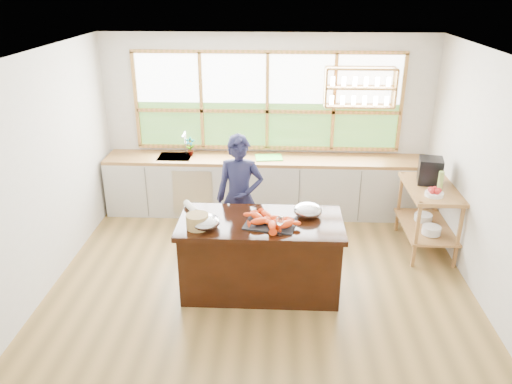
# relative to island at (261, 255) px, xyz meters

# --- Properties ---
(ground_plane) EXTENTS (5.00, 5.00, 0.00)m
(ground_plane) POSITION_rel_island_xyz_m (0.00, 0.20, -0.45)
(ground_plane) COLOR olive
(room_shell) EXTENTS (5.02, 4.52, 2.71)m
(room_shell) POSITION_rel_island_xyz_m (0.02, 0.71, 1.30)
(room_shell) COLOR silver
(room_shell) RESTS_ON ground_plane
(back_counter) EXTENTS (4.90, 0.63, 0.90)m
(back_counter) POSITION_rel_island_xyz_m (-0.02, 2.14, 0.00)
(back_counter) COLOR #B7B4AC
(back_counter) RESTS_ON ground_plane
(right_shelf_unit) EXTENTS (0.62, 1.10, 0.90)m
(right_shelf_unit) POSITION_rel_island_xyz_m (2.19, 1.09, 0.15)
(right_shelf_unit) COLOR #996536
(right_shelf_unit) RESTS_ON ground_plane
(island) EXTENTS (1.85, 0.90, 0.90)m
(island) POSITION_rel_island_xyz_m (0.00, 0.00, 0.00)
(island) COLOR black
(island) RESTS_ON ground_plane
(cook) EXTENTS (0.62, 0.41, 1.66)m
(cook) POSITION_rel_island_xyz_m (-0.30, 0.78, 0.37)
(cook) COLOR #181938
(cook) RESTS_ON ground_plane
(potted_plant) EXTENTS (0.16, 0.11, 0.29)m
(potted_plant) POSITION_rel_island_xyz_m (-1.17, 2.20, 0.59)
(potted_plant) COLOR slate
(potted_plant) RESTS_ON back_counter
(cutting_board) EXTENTS (0.43, 0.35, 0.01)m
(cutting_board) POSITION_rel_island_xyz_m (0.04, 2.14, 0.45)
(cutting_board) COLOR #49D03F
(cutting_board) RESTS_ON back_counter
(espresso_machine) EXTENTS (0.35, 0.37, 0.34)m
(espresso_machine) POSITION_rel_island_xyz_m (2.19, 1.25, 0.61)
(espresso_machine) COLOR black
(espresso_machine) RESTS_ON right_shelf_unit
(wine_bottle) EXTENTS (0.07, 0.07, 0.27)m
(wine_bottle) POSITION_rel_island_xyz_m (2.24, 0.94, 0.58)
(wine_bottle) COLOR #91B351
(wine_bottle) RESTS_ON right_shelf_unit
(fruit_bowl) EXTENTS (0.23, 0.23, 0.11)m
(fruit_bowl) POSITION_rel_island_xyz_m (2.14, 0.80, 0.49)
(fruit_bowl) COLOR white
(fruit_bowl) RESTS_ON right_shelf_unit
(slate_board) EXTENTS (0.62, 0.50, 0.02)m
(slate_board) POSITION_rel_island_xyz_m (0.11, -0.09, 0.45)
(slate_board) COLOR black
(slate_board) RESTS_ON island
(lobster_pile) EXTENTS (0.55, 0.48, 0.08)m
(lobster_pile) POSITION_rel_island_xyz_m (0.10, -0.10, 0.50)
(lobster_pile) COLOR red
(lobster_pile) RESTS_ON slate_board
(mixing_bowl_left) EXTENTS (0.33, 0.33, 0.16)m
(mixing_bowl_left) POSITION_rel_island_xyz_m (-0.60, -0.19, 0.52)
(mixing_bowl_left) COLOR #ACAFB3
(mixing_bowl_left) RESTS_ON island
(mixing_bowl_right) EXTENTS (0.33, 0.33, 0.16)m
(mixing_bowl_right) POSITION_rel_island_xyz_m (0.53, 0.16, 0.52)
(mixing_bowl_right) COLOR #ACAFB3
(mixing_bowl_right) RESTS_ON island
(wine_glass) EXTENTS (0.08, 0.08, 0.22)m
(wine_glass) POSITION_rel_island_xyz_m (0.21, -0.33, 0.61)
(wine_glass) COLOR silver
(wine_glass) RESTS_ON island
(wicker_basket) EXTENTS (0.25, 0.25, 0.16)m
(wicker_basket) POSITION_rel_island_xyz_m (-0.68, -0.21, 0.53)
(wicker_basket) COLOR #A17F47
(wicker_basket) RESTS_ON island
(parchment_roll) EXTENTS (0.22, 0.30, 0.08)m
(parchment_roll) POSITION_rel_island_xyz_m (-0.83, 0.23, 0.49)
(parchment_roll) COLOR silver
(parchment_roll) RESTS_ON island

